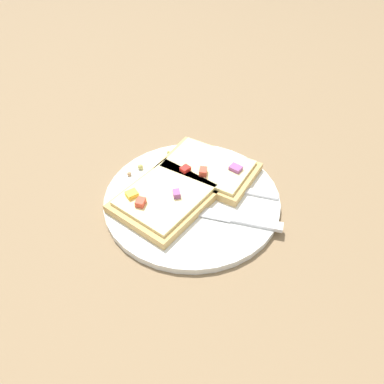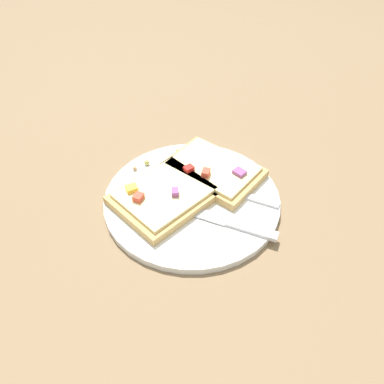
% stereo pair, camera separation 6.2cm
% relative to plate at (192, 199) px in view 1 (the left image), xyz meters
% --- Properties ---
extents(ground_plane, '(4.00, 4.00, 0.00)m').
position_rel_plate_xyz_m(ground_plane, '(0.00, 0.00, -0.01)').
color(ground_plane, '#7F6647').
extents(plate, '(0.29, 0.29, 0.01)m').
position_rel_plate_xyz_m(plate, '(0.00, 0.00, 0.00)').
color(plate, white).
rests_on(plate, ground).
extents(fork, '(0.21, 0.04, 0.01)m').
position_rel_plate_xyz_m(fork, '(-0.02, -0.04, 0.01)').
color(fork, silver).
rests_on(fork, plate).
extents(knife, '(0.21, 0.04, 0.01)m').
position_rel_plate_xyz_m(knife, '(-0.07, 0.03, 0.01)').
color(knife, silver).
rests_on(knife, plate).
extents(pizza_slice_main, '(0.17, 0.19, 0.03)m').
position_rel_plate_xyz_m(pizza_slice_main, '(0.04, 0.03, 0.02)').
color(pizza_slice_main, tan).
rests_on(pizza_slice_main, plate).
extents(pizza_slice_corner, '(0.18, 0.14, 0.03)m').
position_rel_plate_xyz_m(pizza_slice_corner, '(-0.01, -0.07, 0.02)').
color(pizza_slice_corner, tan).
rests_on(pizza_slice_corner, plate).
extents(crumb_scatter, '(0.05, 0.15, 0.01)m').
position_rel_plate_xyz_m(crumb_scatter, '(0.10, -0.01, 0.01)').
color(crumb_scatter, tan).
rests_on(crumb_scatter, plate).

